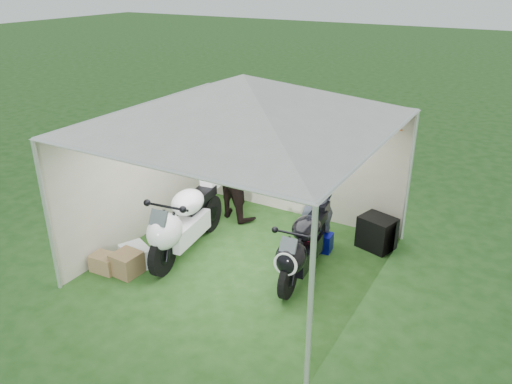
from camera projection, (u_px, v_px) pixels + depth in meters
ground at (245, 261)px, 8.08m from camera, size 80.00×80.00×0.00m
canopy_tent at (244, 104)px, 7.07m from camera, size 5.66×5.66×3.00m
motorcycle_white at (183, 221)px, 8.05m from camera, size 0.67×2.22×1.09m
motorcycle_black at (302, 246)px, 7.46m from camera, size 0.54×1.95×0.96m
paddock_stand at (320, 241)px, 8.35m from camera, size 0.43×0.29×0.31m
person_dark_jacket at (236, 169)px, 9.21m from camera, size 1.10×0.96×1.90m
person_blue_jacket at (317, 199)px, 8.12m from camera, size 0.73×0.78×1.79m
equipment_box at (377, 233)px, 8.37m from camera, size 0.66×0.59×0.56m
crate_0 at (136, 256)px, 7.90m from camera, size 0.60×0.55×0.32m
crate_1 at (127, 263)px, 7.68m from camera, size 0.41×0.41×0.35m
crate_2 at (125, 267)px, 7.71m from camera, size 0.37×0.32×0.24m
crate_3 at (105, 263)px, 7.77m from camera, size 0.43×0.32×0.28m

